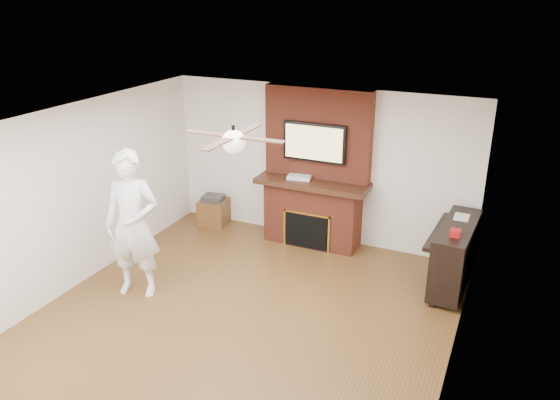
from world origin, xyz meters
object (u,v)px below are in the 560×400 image
at_px(person, 133,225).
at_px(piano, 455,254).
at_px(fireplace, 314,184).
at_px(side_table, 214,211).

relative_size(person, piano, 1.39).
bearing_deg(fireplace, person, -122.69).
xyz_separation_m(side_table, piano, (4.11, -0.48, 0.25)).
distance_m(person, side_table, 2.54).
height_order(fireplace, piano, fireplace).
height_order(person, piano, person).
relative_size(person, side_table, 3.79).
bearing_deg(side_table, piano, -14.94).
relative_size(fireplace, side_table, 4.71).
bearing_deg(side_table, person, -92.34).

